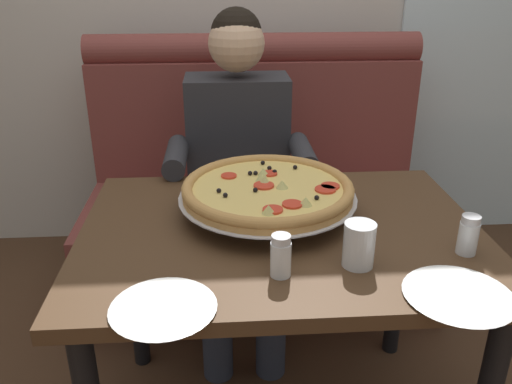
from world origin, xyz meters
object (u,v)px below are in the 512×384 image
object	(u,v)px
booth_bench	(258,205)
plate_near_right	(459,293)
shaker_oregano	(281,259)
pizza	(268,190)
dining_table	(281,259)
shaker_parmesan	(468,237)
diner_main	(239,162)
plate_near_left	(163,305)
drinking_glass	(359,247)

from	to	relation	value
booth_bench	plate_near_right	distance (m)	1.33
shaker_oregano	booth_bench	bearing A→B (deg)	88.47
plate_near_right	pizza	bearing A→B (deg)	130.60
dining_table	pizza	bearing A→B (deg)	107.35
plate_near_right	dining_table	bearing A→B (deg)	135.21
dining_table	shaker_parmesan	world-z (taller)	shaker_parmesan
diner_main	shaker_oregano	bearing A→B (deg)	-85.56
booth_bench	shaker_oregano	size ratio (longest dim) A/B	14.24
plate_near_left	booth_bench	bearing A→B (deg)	76.53
plate_near_left	drinking_glass	world-z (taller)	drinking_glass
booth_bench	shaker_parmesan	size ratio (longest dim) A/B	14.40
diner_main	plate_near_right	xyz separation A→B (m)	(0.45, -0.96, 0.04)
plate_near_left	drinking_glass	xyz separation A→B (m)	(0.46, 0.15, 0.04)
pizza	shaker_parmesan	bearing A→B (deg)	-28.62
booth_bench	plate_near_right	world-z (taller)	booth_bench
booth_bench	plate_near_left	xyz separation A→B (m)	(-0.30, -1.23, 0.35)
pizza	drinking_glass	bearing A→B (deg)	-57.35
shaker_oregano	plate_near_left	bearing A→B (deg)	-156.15
plate_near_left	dining_table	bearing A→B (deg)	50.25
dining_table	drinking_glass	world-z (taller)	drinking_glass
shaker_parmesan	shaker_oregano	bearing A→B (deg)	-171.72
diner_main	shaker_oregano	xyz separation A→B (m)	(0.07, -0.85, 0.07)
dining_table	diner_main	size ratio (longest dim) A/B	0.88
dining_table	pizza	distance (m)	0.20
booth_bench	shaker_oregano	xyz separation A→B (m)	(-0.03, -1.12, 0.38)
booth_bench	pizza	size ratio (longest dim) A/B	2.91
plate_near_left	plate_near_right	xyz separation A→B (m)	(0.65, 0.00, 0.00)
dining_table	pizza	xyz separation A→B (m)	(-0.03, 0.10, 0.17)
booth_bench	plate_near_right	size ratio (longest dim) A/B	6.16
booth_bench	shaker_parmesan	bearing A→B (deg)	-66.50
shaker_parmesan	drinking_glass	bearing A→B (deg)	-172.43
booth_bench	shaker_parmesan	distance (m)	1.20
shaker_parmesan	plate_near_right	size ratio (longest dim) A/B	0.43
plate_near_left	drinking_glass	size ratio (longest dim) A/B	2.05
dining_table	shaker_parmesan	bearing A→B (deg)	-20.21
dining_table	shaker_oregano	distance (m)	0.28
shaker_parmesan	drinking_glass	size ratio (longest dim) A/B	0.93
diner_main	shaker_parmesan	distance (m)	0.96
diner_main	pizza	xyz separation A→B (m)	(0.07, -0.51, 0.10)
shaker_parmesan	drinking_glass	distance (m)	0.29
booth_bench	plate_near_right	xyz separation A→B (m)	(0.36, -1.23, 0.35)
pizza	diner_main	bearing A→B (deg)	97.23
booth_bench	plate_near_left	size ratio (longest dim) A/B	6.50
pizza	plate_near_left	xyz separation A→B (m)	(-0.26, -0.45, -0.06)
drinking_glass	shaker_oregano	bearing A→B (deg)	-170.65
shaker_parmesan	plate_near_left	size ratio (longest dim) A/B	0.45
diner_main	drinking_glass	world-z (taller)	diner_main
pizza	plate_near_right	size ratio (longest dim) A/B	2.11
booth_bench	dining_table	world-z (taller)	booth_bench
dining_table	diner_main	bearing A→B (deg)	98.88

